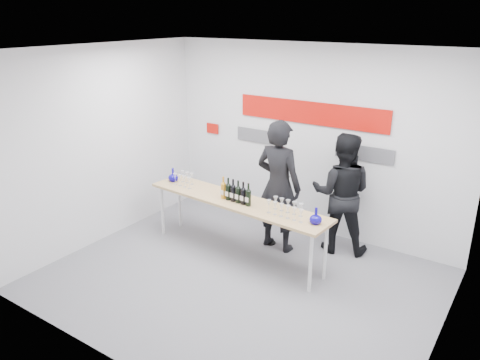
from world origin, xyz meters
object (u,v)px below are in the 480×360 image
object	(u,v)px
presenter_left	(278,186)
mic_stand	(270,216)
tasting_table	(236,204)
presenter_right	(341,193)

from	to	relation	value
presenter_left	mic_stand	bearing A→B (deg)	-11.49
tasting_table	presenter_left	world-z (taller)	presenter_left
presenter_right	presenter_left	bearing A→B (deg)	11.73
tasting_table	mic_stand	distance (m)	0.72
tasting_table	presenter_left	distance (m)	0.69
presenter_left	presenter_right	xyz separation A→B (m)	(0.80, 0.45, -0.09)
presenter_left	presenter_right	size ratio (longest dim) A/B	1.10
presenter_right	mic_stand	size ratio (longest dim) A/B	1.18
tasting_table	mic_stand	xyz separation A→B (m)	(0.24, 0.59, -0.34)
presenter_left	mic_stand	world-z (taller)	presenter_left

